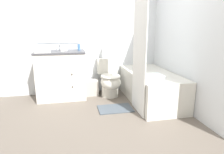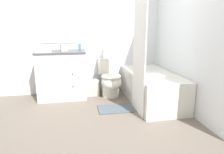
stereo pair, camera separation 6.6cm
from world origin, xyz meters
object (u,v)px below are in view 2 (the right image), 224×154
object	(u,v)px
bathtub	(151,87)
vanity_cabinet	(62,74)
bath_towel_folded	(153,77)
soap_dispenser	(80,47)
tissue_box	(65,48)
wastebasket	(93,87)
hand_towel_folded	(43,51)
toilet	(110,80)
sink_faucet	(61,48)
bath_mat	(115,109)

from	to	relation	value
bathtub	vanity_cabinet	bearing A→B (deg)	162.11
vanity_cabinet	bath_towel_folded	bearing A→B (deg)	-34.48
bathtub	soap_dispenser	distance (m)	1.51
tissue_box	bath_towel_folded	bearing A→B (deg)	-36.86
vanity_cabinet	wastebasket	bearing A→B (deg)	3.26
vanity_cabinet	hand_towel_folded	bearing A→B (deg)	-148.50
toilet	tissue_box	size ratio (longest dim) A/B	5.05
soap_dispenser	hand_towel_folded	world-z (taller)	soap_dispenser
sink_faucet	soap_dispenser	world-z (taller)	soap_dispenser
sink_faucet	toilet	world-z (taller)	sink_faucet
toilet	sink_faucet	bearing A→B (deg)	163.70
vanity_cabinet	bath_towel_folded	xyz separation A→B (m)	(1.40, -0.96, 0.12)
sink_faucet	tissue_box	xyz separation A→B (m)	(0.08, -0.14, 0.01)
soap_dispenser	sink_faucet	bearing A→B (deg)	165.39
soap_dispenser	hand_towel_folded	xyz separation A→B (m)	(-0.62, -0.25, -0.03)
hand_towel_folded	toilet	bearing A→B (deg)	3.64
bathtub	hand_towel_folded	bearing A→B (deg)	169.56
vanity_cabinet	sink_faucet	xyz separation A→B (m)	(-0.00, 0.17, 0.47)
bathtub	tissue_box	size ratio (longest dim) A/B	11.14
hand_towel_folded	sink_faucet	bearing A→B (deg)	51.13
vanity_cabinet	sink_faucet	size ratio (longest dim) A/B	6.23
bathtub	bath_towel_folded	bearing A→B (deg)	-110.43
vanity_cabinet	bath_mat	world-z (taller)	vanity_cabinet
wastebasket	soap_dispenser	size ratio (longest dim) A/B	2.11
hand_towel_folded	bath_mat	size ratio (longest dim) A/B	0.46
sink_faucet	bathtub	size ratio (longest dim) A/B	0.09
bath_mat	toilet	bearing A→B (deg)	86.40
toilet	bath_towel_folded	xyz separation A→B (m)	(0.50, -0.87, 0.24)
vanity_cabinet	bath_mat	xyz separation A→B (m)	(0.86, -0.75, -0.44)
toilet	bathtub	bearing A→B (deg)	-31.84
hand_towel_folded	bath_mat	bearing A→B (deg)	-27.16
bath_towel_folded	tissue_box	bearing A→B (deg)	143.14
toilet	bathtub	size ratio (longest dim) A/B	0.45
tissue_box	bath_towel_folded	world-z (taller)	tissue_box
wastebasket	soap_dispenser	distance (m)	0.83
sink_faucet	hand_towel_folded	world-z (taller)	sink_faucet
vanity_cabinet	bath_mat	size ratio (longest dim) A/B	1.59
hand_towel_folded	bath_towel_folded	size ratio (longest dim) A/B	0.87
vanity_cabinet	soap_dispenser	bearing A→B (deg)	12.83
wastebasket	bath_mat	bearing A→B (deg)	-69.36
wastebasket	bath_towel_folded	size ratio (longest dim) A/B	1.02
wastebasket	bath_towel_folded	world-z (taller)	bath_towel_folded
sink_faucet	bath_mat	distance (m)	1.55
bath_towel_folded	bath_mat	world-z (taller)	bath_towel_folded
bathtub	bath_mat	size ratio (longest dim) A/B	2.80
tissue_box	bath_towel_folded	xyz separation A→B (m)	(1.32, -0.99, -0.36)
bathtub	wastebasket	xyz separation A→B (m)	(-1.00, 0.54, -0.12)
hand_towel_folded	vanity_cabinet	bearing A→B (deg)	31.50
sink_faucet	toilet	xyz separation A→B (m)	(0.90, -0.26, -0.60)
tissue_box	soap_dispenser	xyz separation A→B (m)	(0.27, 0.05, 0.02)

